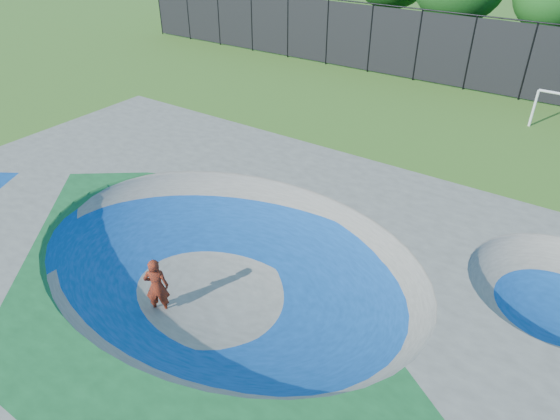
% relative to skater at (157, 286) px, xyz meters
% --- Properties ---
extents(ground, '(120.00, 120.00, 0.00)m').
position_rel_skater_xyz_m(ground, '(1.08, 1.49, -0.85)').
color(ground, '#36631B').
rests_on(ground, ground).
extents(skate_deck, '(22.00, 14.00, 1.50)m').
position_rel_skater_xyz_m(skate_deck, '(1.08, 1.49, -0.10)').
color(skate_deck, gray).
rests_on(skate_deck, ground).
extents(skater, '(0.74, 0.70, 1.70)m').
position_rel_skater_xyz_m(skater, '(0.00, 0.00, 0.00)').
color(skater, red).
rests_on(skater, ground).
extents(skateboard, '(0.71, 0.70, 0.05)m').
position_rel_skater_xyz_m(skateboard, '(0.00, 0.00, -0.82)').
color(skateboard, black).
rests_on(skateboard, ground).
extents(fence, '(48.09, 0.09, 4.04)m').
position_rel_skater_xyz_m(fence, '(1.08, 22.49, 1.25)').
color(fence, black).
rests_on(fence, ground).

